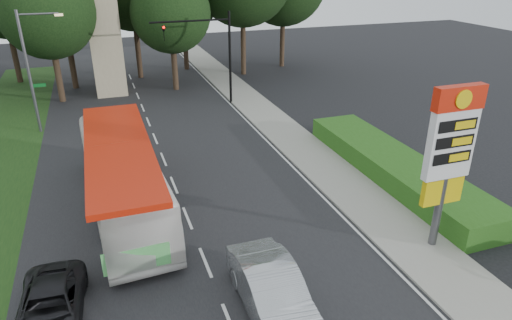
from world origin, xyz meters
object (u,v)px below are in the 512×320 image
object	(u,v)px
traffic_signal_mast	(213,46)
transit_bus	(122,178)
sedan_silver	(273,292)
streetlight_signs	(31,67)
suv_charcoal	(50,307)
gas_station_pylon	(450,148)
monument	(104,34)

from	to	relation	value
traffic_signal_mast	transit_bus	world-z (taller)	traffic_signal_mast
transit_bus	sedan_silver	bearing A→B (deg)	-68.33
traffic_signal_mast	streetlight_signs	xyz separation A→B (m)	(-12.67, -1.99, -0.23)
transit_bus	suv_charcoal	xyz separation A→B (m)	(-2.92, -6.71, -1.05)
traffic_signal_mast	sedan_silver	distance (m)	24.09
streetlight_signs	suv_charcoal	size ratio (longest dim) A/B	1.80
gas_station_pylon	streetlight_signs	distance (m)	25.74
streetlight_signs	suv_charcoal	distance (m)	19.84
gas_station_pylon	sedan_silver	xyz separation A→B (m)	(-7.70, -1.41, -3.59)
streetlight_signs	suv_charcoal	xyz separation A→B (m)	(1.48, -19.41, -3.82)
transit_bus	suv_charcoal	bearing A→B (deg)	-116.90
transit_bus	sedan_silver	distance (m)	9.67
gas_station_pylon	monument	size ratio (longest dim) A/B	0.68
streetlight_signs	transit_bus	size ratio (longest dim) A/B	0.67
streetlight_signs	monument	distance (m)	9.44
gas_station_pylon	traffic_signal_mast	size ratio (longest dim) A/B	0.95
monument	transit_bus	xyz separation A→B (m)	(-0.58, -20.69, -3.44)
sedan_silver	suv_charcoal	world-z (taller)	sedan_silver
sedan_silver	suv_charcoal	bearing A→B (deg)	164.25
traffic_signal_mast	monument	world-z (taller)	monument
gas_station_pylon	transit_bus	world-z (taller)	gas_station_pylon
traffic_signal_mast	streetlight_signs	size ratio (longest dim) A/B	0.90
traffic_signal_mast	suv_charcoal	xyz separation A→B (m)	(-11.18, -21.40, -4.05)
gas_station_pylon	monument	world-z (taller)	monument
gas_station_pylon	transit_bus	size ratio (longest dim) A/B	0.57
streetlight_signs	monument	bearing A→B (deg)	58.03
traffic_signal_mast	streetlight_signs	world-z (taller)	streetlight_signs
gas_station_pylon	streetlight_signs	world-z (taller)	streetlight_signs
gas_station_pylon	traffic_signal_mast	world-z (taller)	traffic_signal_mast
gas_station_pylon	sedan_silver	distance (m)	8.61
suv_charcoal	streetlight_signs	bearing A→B (deg)	98.03
streetlight_signs	traffic_signal_mast	bearing A→B (deg)	8.92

